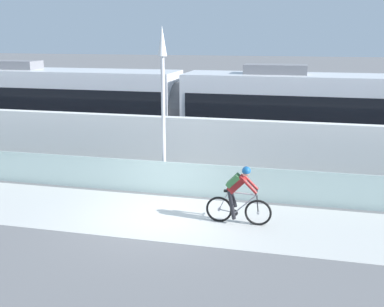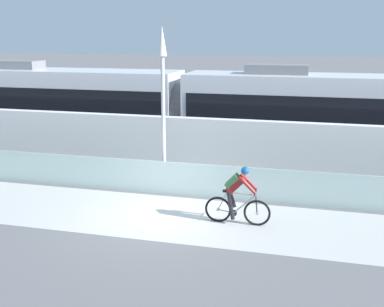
{
  "view_description": "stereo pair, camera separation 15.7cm",
  "coord_description": "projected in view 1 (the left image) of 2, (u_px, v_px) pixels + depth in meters",
  "views": [
    {
      "loc": [
        3.73,
        -11.6,
        4.94
      ],
      "look_at": [
        0.37,
        2.35,
        1.25
      ],
      "focal_mm": 43.48,
      "sensor_mm": 36.0,
      "label": 1
    },
    {
      "loc": [
        3.88,
        -11.57,
        4.94
      ],
      "look_at": [
        0.37,
        2.35,
        1.25
      ],
      "focal_mm": 43.48,
      "sensor_mm": 36.0,
      "label": 2
    }
  ],
  "objects": [
    {
      "name": "lamp_post_antenna",
      "position": [
        163.0,
        89.0,
        14.32
      ],
      "size": [
        0.28,
        0.28,
        5.2
      ],
      "color": "gray",
      "rests_on": "ground"
    },
    {
      "name": "tram_rail_near",
      "position": [
        205.0,
        160.0,
        18.78
      ],
      "size": [
        32.0,
        0.08,
        0.01
      ],
      "primitive_type": "cube",
      "color": "#595654",
      "rests_on": "ground"
    },
    {
      "name": "cyclist_on_bike",
      "position": [
        238.0,
        195.0,
        12.3
      ],
      "size": [
        1.77,
        0.58,
        1.61
      ],
      "color": "black",
      "rests_on": "ground"
    },
    {
      "name": "tram_rail_far",
      "position": [
        212.0,
        152.0,
        20.13
      ],
      "size": [
        32.0,
        0.08,
        0.01
      ],
      "primitive_type": "cube",
      "color": "#595654",
      "rests_on": "ground"
    },
    {
      "name": "ground_plane",
      "position": [
        160.0,
        216.0,
        13.0
      ],
      "size": [
        200.0,
        200.0,
        0.0
      ],
      "primitive_type": "plane",
      "color": "slate"
    },
    {
      "name": "glass_parapet",
      "position": [
        177.0,
        179.0,
        14.61
      ],
      "size": [
        32.0,
        0.05,
        1.06
      ],
      "primitive_type": "cube",
      "color": "#ADC6C1",
      "rests_on": "ground"
    },
    {
      "name": "bike_path_deck",
      "position": [
        160.0,
        216.0,
        13.0
      ],
      "size": [
        32.0,
        3.2,
        0.01
      ],
      "primitive_type": "cube",
      "color": "beige",
      "rests_on": "ground"
    },
    {
      "name": "tram",
      "position": [
        181.0,
        110.0,
        19.25
      ],
      "size": [
        22.56,
        2.54,
        3.81
      ],
      "color": "silver",
      "rests_on": "ground"
    },
    {
      "name": "concrete_barrier_wall",
      "position": [
        191.0,
        148.0,
        16.17
      ],
      "size": [
        32.0,
        0.36,
        2.17
      ],
      "primitive_type": "cube",
      "color": "silver",
      "rests_on": "ground"
    }
  ]
}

